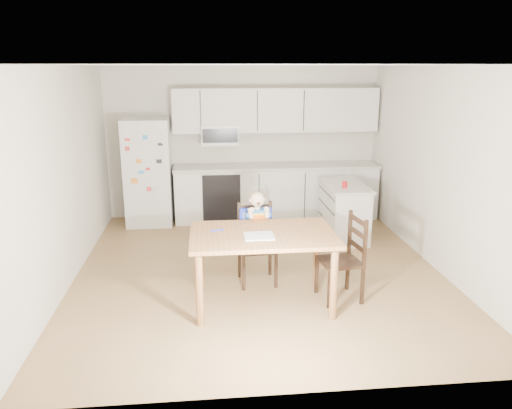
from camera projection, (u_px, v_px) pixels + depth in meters
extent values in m
cube|color=olive|center=(258.00, 270.00, 6.32)|extent=(4.50, 5.00, 0.01)
cube|color=beige|center=(243.00, 142.00, 8.38)|extent=(4.50, 0.02, 2.50)
cube|color=beige|center=(65.00, 177.00, 5.77)|extent=(0.02, 5.00, 2.50)
cube|color=beige|center=(438.00, 169.00, 6.20)|extent=(0.02, 5.00, 2.50)
cube|color=white|center=(259.00, 65.00, 5.65)|extent=(4.50, 5.00, 0.01)
cube|color=silver|center=(148.00, 172.00, 8.00)|extent=(0.72, 0.70, 1.70)
cube|color=silver|center=(276.00, 193.00, 8.36)|extent=(3.34, 0.60, 0.86)
cube|color=beige|center=(276.00, 166.00, 8.23)|extent=(3.37, 0.62, 0.05)
cube|color=black|center=(222.00, 199.00, 7.98)|extent=(0.60, 0.02, 0.80)
cube|color=silver|center=(276.00, 110.00, 8.12)|extent=(3.34, 0.34, 0.70)
cube|color=silver|center=(220.00, 134.00, 8.11)|extent=(0.60, 0.38, 0.33)
cube|color=silver|center=(343.00, 212.00, 7.44)|extent=(0.53, 1.06, 0.78)
cube|color=beige|center=(345.00, 185.00, 7.33)|extent=(0.58, 1.11, 0.04)
cylinder|color=#B71316|center=(345.00, 185.00, 7.07)|extent=(0.08, 0.08, 0.10)
cube|color=brown|center=(263.00, 235.00, 5.20)|extent=(1.51, 0.97, 0.04)
cylinder|color=brown|center=(199.00, 290.00, 4.86)|extent=(0.08, 0.08, 0.77)
cylinder|color=brown|center=(200.00, 259.00, 5.63)|extent=(0.08, 0.08, 0.77)
cylinder|color=brown|center=(334.00, 284.00, 4.99)|extent=(0.08, 0.08, 0.77)
cylinder|color=brown|center=(316.00, 255.00, 5.76)|extent=(0.08, 0.08, 0.77)
cube|color=silver|center=(259.00, 236.00, 5.08)|extent=(0.31, 0.26, 0.01)
cylinder|color=#2133B8|center=(216.00, 230.00, 5.25)|extent=(0.12, 0.06, 0.02)
cube|color=black|center=(257.00, 248.00, 5.84)|extent=(0.44, 0.44, 0.03)
cube|color=black|center=(244.00, 273.00, 5.69)|extent=(0.04, 0.04, 0.42)
cube|color=black|center=(239.00, 261.00, 6.05)|extent=(0.04, 0.04, 0.42)
cube|color=black|center=(276.00, 271.00, 5.75)|extent=(0.04, 0.04, 0.42)
cube|color=black|center=(270.00, 259.00, 6.11)|extent=(0.04, 0.04, 0.42)
cube|color=black|center=(255.00, 222.00, 5.95)|extent=(0.42, 0.06, 0.49)
cube|color=#2133B8|center=(257.00, 243.00, 5.83)|extent=(0.40, 0.36, 0.10)
cube|color=#2133B8|center=(255.00, 222.00, 5.90)|extent=(0.38, 0.08, 0.34)
cube|color=#5E92D2|center=(258.00, 239.00, 5.79)|extent=(0.31, 0.27, 0.02)
cube|color=#1E479A|center=(257.00, 220.00, 5.76)|extent=(0.23, 0.15, 0.26)
cube|color=#C7460B|center=(258.00, 222.00, 5.70)|extent=(0.19, 0.02, 0.20)
sphere|color=beige|center=(257.00, 200.00, 5.69)|extent=(0.18, 0.18, 0.17)
ellipsoid|color=olive|center=(257.00, 198.00, 5.68)|extent=(0.18, 0.17, 0.14)
cube|color=black|center=(340.00, 262.00, 5.43)|extent=(0.48, 0.48, 0.03)
cube|color=black|center=(316.00, 276.00, 5.62)|extent=(0.04, 0.04, 0.42)
cube|color=black|center=(348.00, 272.00, 5.71)|extent=(0.04, 0.04, 0.42)
cube|color=black|center=(329.00, 290.00, 5.26)|extent=(0.04, 0.04, 0.42)
cube|color=black|center=(362.00, 286.00, 5.35)|extent=(0.04, 0.04, 0.42)
cube|color=black|center=(357.00, 237.00, 5.40)|extent=(0.10, 0.42, 0.50)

